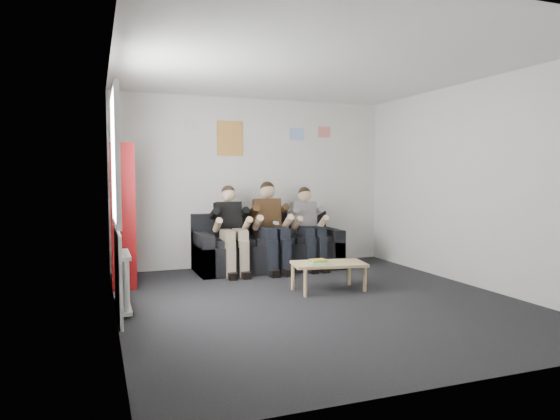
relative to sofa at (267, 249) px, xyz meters
name	(u,v)px	position (x,y,z in m)	size (l,w,h in m)	color
room_shell	(318,185)	(-0.08, -2.08, 1.04)	(5.00, 5.00, 5.00)	black
sofa	(267,249)	(0.00, 0.00, 0.00)	(2.24, 0.92, 0.87)	black
bookshelf	(123,215)	(-2.16, -0.36, 0.63)	(0.28, 0.85, 1.88)	maroon
coffee_table	(329,266)	(0.25, -1.68, 0.01)	(0.91, 0.50, 0.36)	tan
game_cases	(318,262)	(0.09, -1.70, 0.07)	(0.23, 0.20, 0.05)	silver
person_left	(232,230)	(-0.62, -0.20, 0.35)	(0.39, 0.84, 1.31)	black
person_middle	(271,227)	(0.00, -0.20, 0.37)	(0.42, 0.90, 1.37)	#483218
person_right	(309,228)	(0.62, -0.20, 0.33)	(0.38, 0.80, 1.28)	silver
radiator	(125,281)	(-2.23, -1.88, 0.04)	(0.10, 0.64, 0.60)	white
window	(116,217)	(-2.30, -1.88, 0.72)	(0.05, 1.30, 2.36)	white
poster_large	(230,138)	(-0.48, 0.41, 1.74)	(0.42, 0.01, 0.55)	#DFCE4E
poster_blue	(297,134)	(0.67, 0.41, 1.84)	(0.25, 0.01, 0.20)	#4688EF
poster_pink	(324,132)	(1.17, 0.41, 1.89)	(0.22, 0.01, 0.18)	#E246AF
poster_sign	(192,124)	(-1.08, 0.41, 1.94)	(0.20, 0.01, 0.14)	silver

